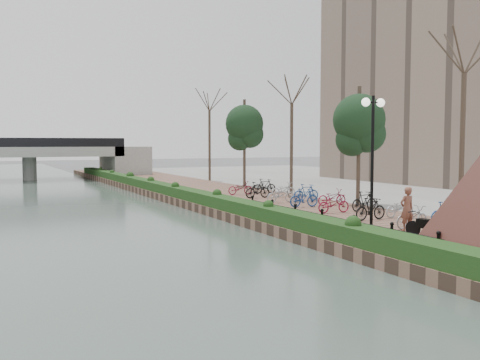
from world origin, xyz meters
TOP-DOWN VIEW (x-y plane):
  - ground at (0.00, 0.00)m, footprint 220.00×220.00m
  - promenade at (4.00, 17.50)m, footprint 8.00×75.00m
  - inland_pavement at (20.00, 17.50)m, footprint 24.00×75.00m
  - hedge at (0.60, 20.00)m, footprint 1.10×56.00m
  - chain_fence at (1.40, 2.00)m, footprint 0.10×14.10m
  - lamppost at (2.40, 1.23)m, footprint 1.02×0.32m
  - motorcycle at (3.49, -0.57)m, footprint 0.83×1.58m
  - pedestrian at (4.00, 1.04)m, footprint 0.64×0.43m
  - bicycle_parking at (5.49, 9.10)m, footprint 2.40×17.32m
  - street_trees at (8.00, 12.68)m, footprint 3.20×37.12m

SIDE VIEW (x-z plane):
  - ground at x=0.00m, z-range 0.00..0.00m
  - promenade at x=4.00m, z-range 0.00..0.50m
  - inland_pavement at x=20.00m, z-range 0.00..0.50m
  - hedge at x=0.60m, z-range 0.50..1.10m
  - chain_fence at x=1.40m, z-range 0.50..1.20m
  - motorcycle at x=3.49m, z-range 0.50..1.44m
  - bicycle_parking at x=5.49m, z-range 0.47..1.47m
  - pedestrian at x=4.00m, z-range 0.50..2.21m
  - street_trees at x=8.00m, z-range 0.29..7.09m
  - lamppost at x=2.40m, z-range 1.61..6.78m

